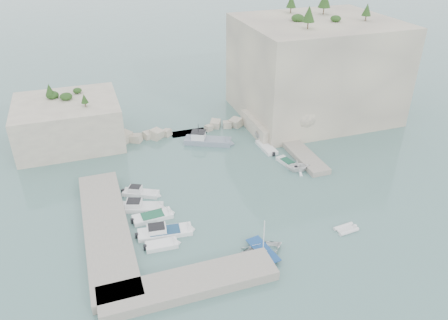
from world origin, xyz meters
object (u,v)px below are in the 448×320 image
object	(u,v)px
tender_east_c	(267,149)
inflatable_dinghy	(346,230)
tender_east_a	(297,171)
rowboat	(263,253)
tender_east_d	(270,142)
motorboat_d	(165,234)
motorboat_e	(162,247)
motorboat_a	(141,195)
work_boat	(208,143)
motorboat_b	(141,209)
tender_east_b	(287,164)
motorboat_c	(153,218)

from	to	relation	value
tender_east_c	inflatable_dinghy	bearing A→B (deg)	179.67
tender_east_a	rowboat	bearing A→B (deg)	155.40
tender_east_d	motorboat_d	bearing A→B (deg)	159.60
motorboat_e	motorboat_a	bearing A→B (deg)	95.38
motorboat_d	inflatable_dinghy	bearing A→B (deg)	-10.88
work_boat	motorboat_a	bearing A→B (deg)	-112.23
motorboat_b	motorboat_d	size ratio (longest dim) A/B	0.88
motorboat_a	motorboat_b	world-z (taller)	same
motorboat_b	work_boat	bearing A→B (deg)	66.67
inflatable_dinghy	motorboat_a	bearing A→B (deg)	139.40
motorboat_d	work_boat	xyz separation A→B (m)	(11.53, 20.51, 0.00)
motorboat_d	tender_east_b	world-z (taller)	motorboat_d
motorboat_b	work_boat	world-z (taller)	work_boat
motorboat_c	tender_east_c	distance (m)	24.01
motorboat_b	motorboat_e	bearing A→B (deg)	-63.68
motorboat_e	work_boat	xyz separation A→B (m)	(12.37, 22.61, 0.00)
motorboat_a	motorboat_c	xyz separation A→B (m)	(0.50, -5.61, 0.00)
tender_east_c	rowboat	bearing A→B (deg)	153.30
motorboat_b	motorboat_e	distance (m)	8.01
motorboat_c	tender_east_c	size ratio (longest dim) A/B	0.99
motorboat_a	tender_east_a	world-z (taller)	tender_east_a
tender_east_b	tender_east_d	bearing A→B (deg)	-16.84
rowboat	tender_east_c	bearing A→B (deg)	-34.30
motorboat_c	tender_east_d	distance (m)	26.45
motorboat_c	motorboat_e	xyz separation A→B (m)	(-0.02, -5.55, 0.00)
tender_east_d	tender_east_b	bearing A→B (deg)	-154.49
motorboat_b	tender_east_a	distance (m)	23.33
motorboat_a	rowboat	size ratio (longest dim) A/B	1.02
motorboat_b	inflatable_dinghy	xyz separation A→B (m)	(22.36, -12.12, 0.00)
motorboat_c	tender_east_a	bearing A→B (deg)	7.66
motorboat_c	tender_east_d	size ratio (longest dim) A/B	1.04
tender_east_c	motorboat_b	bearing A→B (deg)	112.29
tender_east_a	tender_east_d	size ratio (longest dim) A/B	0.72
inflatable_dinghy	work_boat	xyz separation A→B (m)	(-8.98, 26.78, 0.00)
motorboat_b	tender_east_c	distance (m)	23.83
motorboat_a	work_boat	bearing A→B (deg)	69.07
motorboat_b	tender_east_b	world-z (taller)	motorboat_b
work_boat	inflatable_dinghy	bearing A→B (deg)	-45.40
inflatable_dinghy	tender_east_d	world-z (taller)	tender_east_d
motorboat_b	tender_east_b	bearing A→B (deg)	29.86
rowboat	tender_east_a	xyz separation A→B (m)	(11.83, 14.73, 0.00)
motorboat_b	tender_east_d	xyz separation A→B (m)	(23.27, 11.92, 0.00)
motorboat_d	motorboat_e	world-z (taller)	motorboat_d
rowboat	inflatable_dinghy	size ratio (longest dim) A/B	1.79
rowboat	tender_east_a	world-z (taller)	tender_east_a
tender_east_b	tender_east_d	world-z (taller)	tender_east_d
motorboat_e	rowboat	world-z (taller)	rowboat
rowboat	motorboat_a	bearing A→B (deg)	24.81
motorboat_e	tender_east_d	size ratio (longest dim) A/B	0.77
tender_east_a	work_boat	bearing A→B (deg)	52.28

